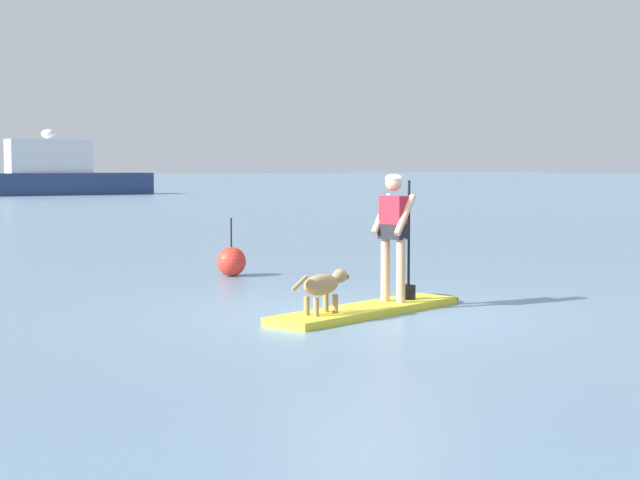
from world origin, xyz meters
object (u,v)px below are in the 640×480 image
(moored_boat_far_starboard, at_px, (58,174))
(dog, at_px, (324,285))
(paddleboard, at_px, (377,308))
(marker_buoy, at_px, (231,261))
(person_paddler, at_px, (394,228))

(moored_boat_far_starboard, bearing_deg, dog, -108.88)
(paddleboard, xyz_separation_m, marker_buoy, (0.74, 4.82, 0.21))
(person_paddler, bearing_deg, dog, -167.53)
(dog, relative_size, moored_boat_far_starboard, 0.09)
(paddleboard, height_order, dog, dog)
(paddleboard, bearing_deg, person_paddler, 12.47)
(moored_boat_far_starboard, xyz_separation_m, marker_buoy, (-16.25, -47.69, -1.08))
(paddleboard, bearing_deg, moored_boat_far_starboard, 72.07)
(paddleboard, xyz_separation_m, person_paddler, (0.35, 0.08, 1.04))
(moored_boat_far_starboard, bearing_deg, paddleboard, -107.93)
(dog, bearing_deg, person_paddler, 12.47)
(marker_buoy, bearing_deg, paddleboard, -98.75)
(person_paddler, distance_m, dog, 1.57)
(marker_buoy, bearing_deg, moored_boat_far_starboard, 71.18)
(paddleboard, height_order, person_paddler, person_paddler)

